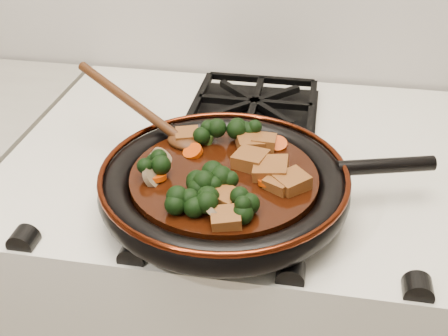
# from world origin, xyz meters

# --- Properties ---
(stove) EXTENTS (0.76, 0.60, 0.90)m
(stove) POSITION_xyz_m (0.00, 1.69, 0.45)
(stove) COLOR silver
(stove) RESTS_ON ground
(burner_grate_front) EXTENTS (0.23, 0.23, 0.03)m
(burner_grate_front) POSITION_xyz_m (0.00, 1.55, 0.91)
(burner_grate_front) COLOR black
(burner_grate_front) RESTS_ON stove
(burner_grate_back) EXTENTS (0.23, 0.23, 0.03)m
(burner_grate_back) POSITION_xyz_m (0.00, 1.83, 0.91)
(burner_grate_back) COLOR black
(burner_grate_back) RESTS_ON stove
(skillet) EXTENTS (0.46, 0.35, 0.05)m
(skillet) POSITION_xyz_m (-0.00, 1.53, 0.94)
(skillet) COLOR black
(skillet) RESTS_ON burner_grate_front
(braising_sauce) EXTENTS (0.26, 0.26, 0.02)m
(braising_sauce) POSITION_xyz_m (-0.00, 1.53, 0.95)
(braising_sauce) COLOR black
(braising_sauce) RESTS_ON skillet
(tofu_cube_0) EXTENTS (0.04, 0.04, 0.03)m
(tofu_cube_0) POSITION_xyz_m (0.02, 1.43, 0.97)
(tofu_cube_0) COLOR brown
(tofu_cube_0) RESTS_ON braising_sauce
(tofu_cube_1) EXTENTS (0.06, 0.05, 0.03)m
(tofu_cube_1) POSITION_xyz_m (0.03, 1.56, 0.97)
(tofu_cube_1) COLOR brown
(tofu_cube_1) RESTS_ON braising_sauce
(tofu_cube_2) EXTENTS (0.04, 0.04, 0.02)m
(tofu_cube_2) POSITION_xyz_m (-0.07, 1.61, 0.97)
(tofu_cube_2) COLOR brown
(tofu_cube_2) RESTS_ON braising_sauce
(tofu_cube_3) EXTENTS (0.05, 0.05, 0.03)m
(tofu_cube_3) POSITION_xyz_m (0.06, 1.54, 0.97)
(tofu_cube_3) COLOR brown
(tofu_cube_3) RESTS_ON braising_sauce
(tofu_cube_4) EXTENTS (0.05, 0.05, 0.02)m
(tofu_cube_4) POSITION_xyz_m (0.07, 1.51, 0.97)
(tofu_cube_4) COLOR brown
(tofu_cube_4) RESTS_ON braising_sauce
(tofu_cube_5) EXTENTS (0.04, 0.04, 0.02)m
(tofu_cube_5) POSITION_xyz_m (0.04, 1.61, 0.97)
(tofu_cube_5) COLOR brown
(tofu_cube_5) RESTS_ON braising_sauce
(tofu_cube_6) EXTENTS (0.06, 0.05, 0.03)m
(tofu_cube_6) POSITION_xyz_m (0.09, 1.52, 0.97)
(tofu_cube_6) COLOR brown
(tofu_cube_6) RESTS_ON braising_sauce
(tofu_cube_7) EXTENTS (0.05, 0.05, 0.02)m
(tofu_cube_7) POSITION_xyz_m (0.02, 1.61, 0.97)
(tofu_cube_7) COLOR brown
(tofu_cube_7) RESTS_ON braising_sauce
(tofu_cube_8) EXTENTS (0.05, 0.05, 0.03)m
(tofu_cube_8) POSITION_xyz_m (0.01, 1.47, 0.97)
(tofu_cube_8) COLOR brown
(tofu_cube_8) RESTS_ON braising_sauce
(broccoli_floret_0) EXTENTS (0.08, 0.08, 0.06)m
(broccoli_floret_0) POSITION_xyz_m (-0.04, 1.45, 0.97)
(broccoli_floret_0) COLOR black
(broccoli_floret_0) RESTS_ON braising_sauce
(broccoli_floret_1) EXTENTS (0.08, 0.09, 0.07)m
(broccoli_floret_1) POSITION_xyz_m (0.04, 1.45, 0.97)
(broccoli_floret_1) COLOR black
(broccoli_floret_1) RESTS_ON braising_sauce
(broccoli_floret_2) EXTENTS (0.08, 0.08, 0.06)m
(broccoli_floret_2) POSITION_xyz_m (-0.02, 1.44, 0.97)
(broccoli_floret_2) COLOR black
(broccoli_floret_2) RESTS_ON braising_sauce
(broccoli_floret_3) EXTENTS (0.08, 0.08, 0.06)m
(broccoli_floret_3) POSITION_xyz_m (-0.02, 1.49, 0.97)
(broccoli_floret_3) COLOR black
(broccoli_floret_3) RESTS_ON braising_sauce
(broccoli_floret_4) EXTENTS (0.06, 0.06, 0.06)m
(broccoli_floret_4) POSITION_xyz_m (-0.10, 1.51, 0.97)
(broccoli_floret_4) COLOR black
(broccoli_floret_4) RESTS_ON braising_sauce
(broccoli_floret_5) EXTENTS (0.08, 0.08, 0.06)m
(broccoli_floret_5) POSITION_xyz_m (0.01, 1.63, 0.97)
(broccoli_floret_5) COLOR black
(broccoli_floret_5) RESTS_ON braising_sauce
(broccoli_floret_6) EXTENTS (0.07, 0.06, 0.06)m
(broccoli_floret_6) POSITION_xyz_m (-0.00, 1.49, 0.97)
(broccoli_floret_6) COLOR black
(broccoli_floret_6) RESTS_ON braising_sauce
(broccoli_floret_7) EXTENTS (0.08, 0.07, 0.08)m
(broccoli_floret_7) POSITION_xyz_m (-0.04, 1.61, 0.97)
(broccoli_floret_7) COLOR black
(broccoli_floret_7) RESTS_ON braising_sauce
(carrot_coin_0) EXTENTS (0.03, 0.03, 0.02)m
(carrot_coin_0) POSITION_xyz_m (0.06, 1.52, 0.96)
(carrot_coin_0) COLOR #C43805
(carrot_coin_0) RESTS_ON braising_sauce
(carrot_coin_1) EXTENTS (0.03, 0.03, 0.02)m
(carrot_coin_1) POSITION_xyz_m (-0.06, 1.57, 0.96)
(carrot_coin_1) COLOR #C43805
(carrot_coin_1) RESTS_ON braising_sauce
(carrot_coin_2) EXTENTS (0.03, 0.03, 0.01)m
(carrot_coin_2) POSITION_xyz_m (0.01, 1.48, 0.96)
(carrot_coin_2) COLOR #C43805
(carrot_coin_2) RESTS_ON braising_sauce
(carrot_coin_3) EXTENTS (0.03, 0.03, 0.01)m
(carrot_coin_3) POSITION_xyz_m (-0.01, 1.52, 0.96)
(carrot_coin_3) COLOR #C43805
(carrot_coin_3) RESTS_ON braising_sauce
(carrot_coin_4) EXTENTS (0.03, 0.03, 0.01)m
(carrot_coin_4) POSITION_xyz_m (-0.09, 1.50, 0.96)
(carrot_coin_4) COLOR #C43805
(carrot_coin_4) RESTS_ON braising_sauce
(carrot_coin_5) EXTENTS (0.03, 0.03, 0.02)m
(carrot_coin_5) POSITION_xyz_m (0.06, 1.62, 0.96)
(carrot_coin_5) COLOR #C43805
(carrot_coin_5) RESTS_ON braising_sauce
(mushroom_slice_0) EXTENTS (0.03, 0.04, 0.03)m
(mushroom_slice_0) POSITION_xyz_m (-0.10, 1.55, 0.97)
(mushroom_slice_0) COLOR #776344
(mushroom_slice_0) RESTS_ON braising_sauce
(mushroom_slice_1) EXTENTS (0.04, 0.04, 0.03)m
(mushroom_slice_1) POSITION_xyz_m (0.00, 1.44, 0.97)
(mushroom_slice_1) COLOR #776344
(mushroom_slice_1) RESTS_ON braising_sauce
(mushroom_slice_2) EXTENTS (0.04, 0.04, 0.02)m
(mushroom_slice_2) POSITION_xyz_m (-0.10, 1.54, 0.97)
(mushroom_slice_2) COLOR #776344
(mushroom_slice_2) RESTS_ON braising_sauce
(mushroom_slice_3) EXTENTS (0.03, 0.04, 0.03)m
(mushroom_slice_3) POSITION_xyz_m (-0.09, 1.50, 0.97)
(mushroom_slice_3) COLOR #776344
(mushroom_slice_3) RESTS_ON braising_sauce
(wooden_spoon) EXTENTS (0.14, 0.09, 0.23)m
(wooden_spoon) POSITION_xyz_m (-0.13, 1.63, 0.98)
(wooden_spoon) COLOR #40210D
(wooden_spoon) RESTS_ON braising_sauce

